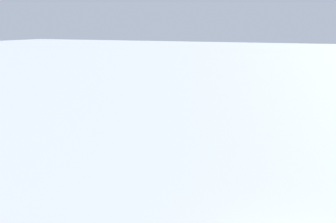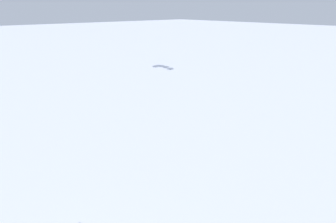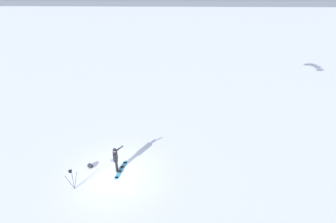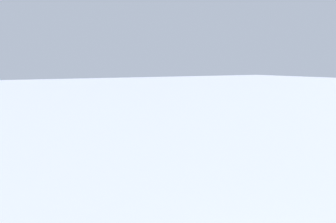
{
  "view_description": "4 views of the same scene",
  "coord_description": "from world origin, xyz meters",
  "px_view_note": "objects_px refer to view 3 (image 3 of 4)",
  "views": [
    {
      "loc": [
        -8.57,
        1.12,
        6.82
      ],
      "look_at": [
        -1.21,
        4.19,
        4.8
      ],
      "focal_mm": 35.62,
      "sensor_mm": 36.0,
      "label": 1
    },
    {
      "loc": [
        3.87,
        0.01,
        7.91
      ],
      "look_at": [
        -1.31,
        4.62,
        5.13
      ],
      "focal_mm": 27.52,
      "sensor_mm": 36.0,
      "label": 2
    },
    {
      "loc": [
        11.27,
        3.83,
        10.5
      ],
      "look_at": [
        -0.99,
        3.25,
        4.07
      ],
      "focal_mm": 25.33,
      "sensor_mm": 36.0,
      "label": 3
    },
    {
      "loc": [
        -6.28,
        -4.5,
        6.47
      ],
      "look_at": [
        -1.25,
        4.37,
        4.94
      ],
      "focal_mm": 33.16,
      "sensor_mm": 36.0,
      "label": 4
    }
  ],
  "objects_px": {
    "snowboard": "(121,170)",
    "camera_tripod": "(71,176)",
    "gear_bag_large": "(90,166)",
    "snowboarder": "(116,157)"
  },
  "relations": [
    {
      "from": "gear_bag_large",
      "to": "snowboarder",
      "type": "bearing_deg",
      "value": 83.18
    },
    {
      "from": "snowboarder",
      "to": "gear_bag_large",
      "type": "distance_m",
      "value": 2.09
    },
    {
      "from": "snowboarder",
      "to": "gear_bag_large",
      "type": "xyz_separation_m",
      "value": [
        -0.22,
        -1.84,
        -0.96
      ]
    },
    {
      "from": "snowboarder",
      "to": "snowboard",
      "type": "bearing_deg",
      "value": 108.9
    },
    {
      "from": "gear_bag_large",
      "to": "camera_tripod",
      "type": "distance_m",
      "value": 2.08
    },
    {
      "from": "snowboard",
      "to": "camera_tripod",
      "type": "bearing_deg",
      "value": -54.06
    },
    {
      "from": "snowboard",
      "to": "gear_bag_large",
      "type": "distance_m",
      "value": 2.08
    },
    {
      "from": "snowboarder",
      "to": "camera_tripod",
      "type": "height_order",
      "value": "snowboarder"
    },
    {
      "from": "snowboard",
      "to": "camera_tripod",
      "type": "height_order",
      "value": "camera_tripod"
    },
    {
      "from": "snowboard",
      "to": "gear_bag_large",
      "type": "height_order",
      "value": "gear_bag_large"
    }
  ]
}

